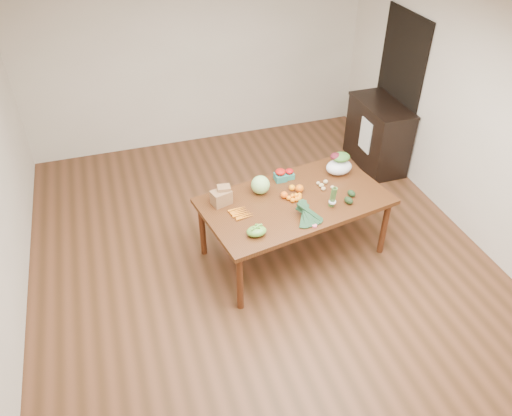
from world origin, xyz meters
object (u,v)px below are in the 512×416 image
object	(u,v)px
paper_bag	(221,196)
asparagus_bundle	(333,197)
dining_table	(294,227)
salad_bag	(339,165)
cabbage	(260,185)
mandarin_cluster	(296,196)
cabinet	(378,135)
kale_bunch	(309,215)

from	to	relation	value
paper_bag	asparagus_bundle	bearing A→B (deg)	-20.76
dining_table	salad_bag	bearing A→B (deg)	16.00
paper_bag	cabbage	world-z (taller)	cabbage
paper_bag	mandarin_cluster	distance (m)	0.79
dining_table	mandarin_cluster	xyz separation A→B (m)	(0.01, -0.00, 0.42)
cabinet	asparagus_bundle	distance (m)	2.30
mandarin_cluster	salad_bag	xyz separation A→B (m)	(0.65, 0.33, 0.08)
asparagus_bundle	kale_bunch	bearing A→B (deg)	-165.00
asparagus_bundle	salad_bag	distance (m)	0.66
cabbage	mandarin_cluster	size ratio (longest dim) A/B	1.12
kale_bunch	asparagus_bundle	size ratio (longest dim) A/B	1.60
dining_table	cabbage	bearing A→B (deg)	133.03
paper_bag	cabbage	xyz separation A→B (m)	(0.45, 0.06, 0.01)
mandarin_cluster	asparagus_bundle	world-z (taller)	asparagus_bundle
cabinet	cabbage	bearing A→B (deg)	-150.60
asparagus_bundle	cabinet	bearing A→B (deg)	37.78
dining_table	cabbage	xyz separation A→B (m)	(-0.31, 0.23, 0.48)
dining_table	asparagus_bundle	distance (m)	0.64
paper_bag	salad_bag	distance (m)	1.43
dining_table	asparagus_bundle	xyz separation A→B (m)	(0.32, -0.24, 0.50)
asparagus_bundle	paper_bag	bearing A→B (deg)	149.06
cabinet	mandarin_cluster	xyz separation A→B (m)	(-1.83, -1.45, 0.32)
paper_bag	cabinet	bearing A→B (deg)	26.08
paper_bag	cabbage	distance (m)	0.46
cabinet	paper_bag	distance (m)	2.92
cabinet	cabbage	xyz separation A→B (m)	(-2.15, -1.21, 0.38)
dining_table	salad_bag	world-z (taller)	salad_bag
asparagus_bundle	cabbage	bearing A→B (deg)	132.95
cabinet	mandarin_cluster	world-z (taller)	cabinet
dining_table	kale_bunch	size ratio (longest dim) A/B	4.91
mandarin_cluster	cabinet	bearing A→B (deg)	38.40
dining_table	salad_bag	distance (m)	0.88
dining_table	kale_bunch	xyz separation A→B (m)	(-0.00, -0.39, 0.45)
cabinet	kale_bunch	world-z (taller)	cabinet
mandarin_cluster	dining_table	bearing A→B (deg)	145.18
dining_table	paper_bag	world-z (taller)	paper_bag
cabbage	mandarin_cluster	xyz separation A→B (m)	(0.32, -0.24, -0.06)
salad_bag	kale_bunch	bearing A→B (deg)	-132.89
mandarin_cluster	kale_bunch	bearing A→B (deg)	-91.68
dining_table	cabinet	bearing A→B (deg)	28.04
cabbage	dining_table	bearing A→B (deg)	-36.79
cabbage	cabinet	bearing A→B (deg)	29.40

